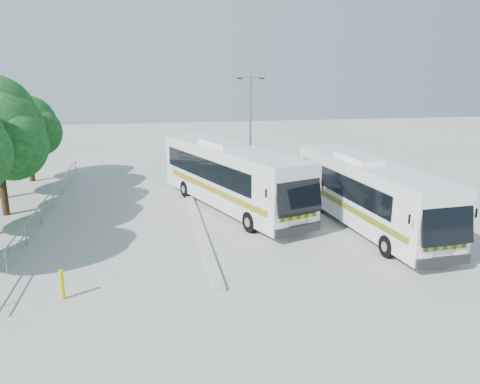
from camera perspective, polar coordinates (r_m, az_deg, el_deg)
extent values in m
plane|color=#A4A49F|center=(22.43, 1.15, -4.86)|extent=(100.00, 100.00, 0.00)
cube|color=#B2B2AD|center=(23.96, -5.24, -3.45)|extent=(0.40, 16.00, 0.15)
cylinder|color=gray|center=(26.14, -22.78, -1.02)|extent=(0.06, 22.00, 0.06)
cylinder|color=gray|center=(26.25, -22.70, -1.86)|extent=(0.06, 22.00, 0.06)
cylinder|color=gray|center=(35.83, -19.59, 2.49)|extent=(0.06, 0.06, 1.00)
cylinder|color=#382314|center=(27.59, -26.91, 0.52)|extent=(0.36, 0.36, 3.04)
sphere|color=#0E360F|center=(26.44, -26.07, 5.12)|extent=(3.59, 3.59, 3.59)
sphere|color=#0E360F|center=(30.14, -26.45, 7.01)|extent=(4.06, 4.06, 4.06)
cylinder|color=#382314|center=(35.52, -24.18, 3.42)|extent=(0.36, 0.36, 2.77)
sphere|color=#0E360F|center=(35.17, -24.60, 7.44)|extent=(4.03, 4.03, 4.03)
sphere|color=#0E360F|center=(34.56, -23.49, 6.71)|extent=(3.28, 3.28, 3.28)
sphere|color=#0E360F|center=(35.89, -25.44, 8.28)|extent=(3.02, 3.02, 3.02)
cube|color=silver|center=(25.73, -1.21, 2.10)|extent=(6.53, 12.37, 3.11)
cube|color=black|center=(20.65, 7.18, -0.03)|extent=(2.36, 1.23, 1.98)
cube|color=black|center=(25.60, -4.41, 2.87)|extent=(3.35, 9.23, 1.12)
cube|color=black|center=(26.81, 0.56, 3.44)|extent=(3.35, 9.23, 1.12)
cube|color=#12500B|center=(25.01, -3.45, 0.33)|extent=(3.61, 9.99, 0.29)
cylinder|color=black|center=(22.23, 1.26, -3.66)|extent=(0.63, 1.06, 1.02)
cylinder|color=black|center=(23.47, 6.05, -2.75)|extent=(0.63, 1.06, 1.02)
cylinder|color=black|center=(28.58, -6.62, 0.37)|extent=(0.63, 1.06, 1.02)
cylinder|color=black|center=(29.55, -2.55, 0.93)|extent=(0.63, 1.06, 1.02)
cube|color=white|center=(23.40, 15.21, 0.00)|extent=(3.21, 11.53, 2.90)
cube|color=black|center=(18.79, 23.98, -3.18)|extent=(2.21, 0.59, 1.84)
cube|color=black|center=(23.24, 11.99, 0.99)|extent=(0.72, 9.09, 1.04)
cube|color=black|center=(24.41, 17.05, 1.31)|extent=(0.72, 9.09, 1.04)
cube|color=#0B5018|center=(22.73, 12.83, -1.71)|extent=(0.76, 9.85, 0.27)
cylinder|color=black|center=(20.24, 17.55, -6.33)|extent=(0.35, 0.97, 0.95)
cylinder|color=black|center=(21.43, 22.42, -5.60)|extent=(0.35, 0.97, 0.95)
cylinder|color=black|center=(26.02, 9.44, -1.22)|extent=(0.35, 0.97, 0.95)
cylinder|color=black|center=(26.96, 13.60, -0.88)|extent=(0.35, 0.97, 0.95)
cylinder|color=#9A9DA2|center=(30.82, 1.29, 7.37)|extent=(0.16, 0.16, 7.23)
cylinder|color=#9A9DA2|center=(30.58, 1.33, 13.77)|extent=(1.44, 0.23, 0.07)
cube|color=black|center=(30.52, -0.06, 13.69)|extent=(0.33, 0.20, 0.11)
cube|color=black|center=(30.66, 2.71, 13.68)|extent=(0.33, 0.20, 0.11)
cylinder|color=gold|center=(17.00, -20.89, -10.50)|extent=(0.18, 0.18, 1.05)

